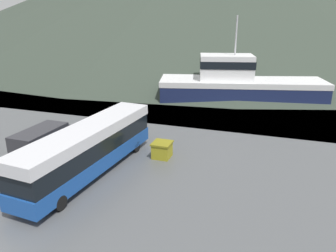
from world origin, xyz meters
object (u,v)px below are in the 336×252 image
at_px(tour_bus, 90,147).
at_px(small_boat, 205,78).
at_px(storage_bin, 162,150).
at_px(fishing_boat, 238,83).
at_px(delivery_van, 46,141).

height_order(tour_bus, small_boat, tour_bus).
xyz_separation_m(tour_bus, storage_bin, (3.79, 4.03, -1.29)).
xyz_separation_m(fishing_boat, small_boat, (-6.61, 11.06, -1.59)).
bearing_deg(delivery_van, tour_bus, -15.01).
bearing_deg(delivery_van, fishing_boat, 63.97).
bearing_deg(small_boat, storage_bin, 135.84).
distance_m(tour_bus, delivery_van, 4.96).
relative_size(tour_bus, delivery_van, 2.07).
bearing_deg(fishing_boat, tour_bus, -30.15).
distance_m(delivery_van, small_boat, 34.16).
relative_size(tour_bus, storage_bin, 8.83).
height_order(tour_bus, storage_bin, tour_bus).
height_order(delivery_van, small_boat, delivery_van).
xyz_separation_m(tour_bus, delivery_van, (-4.72, 1.38, -0.65)).
bearing_deg(small_boat, tour_bus, 128.97).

